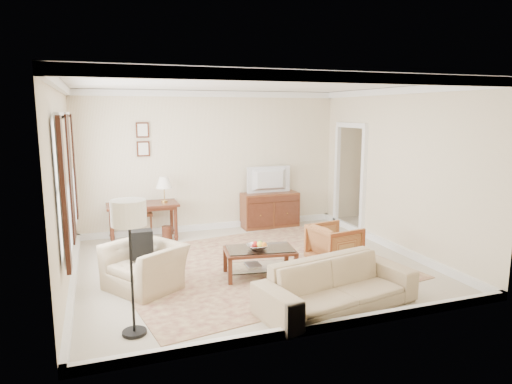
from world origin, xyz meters
TOP-DOWN VIEW (x-y plane):
  - room_shell at (0.00, 0.00)m, footprint 5.51×5.01m
  - annex_bedroom at (4.49, 1.15)m, footprint 3.00×2.70m
  - window_front at (-2.70, -0.70)m, footprint 0.12×1.56m
  - window_rear at (-2.70, 0.90)m, footprint 0.12×1.56m
  - doorway at (2.71, 1.50)m, footprint 0.10×1.12m
  - rug at (0.04, -0.06)m, footprint 4.78×4.28m
  - writing_desk at (-1.50, 2.07)m, footprint 1.34×0.67m
  - desk_chair at (-1.52, 2.42)m, footprint 0.47×0.47m
  - desk_lamp at (-1.08, 2.07)m, footprint 0.32×0.32m
  - framed_prints at (-1.40, 2.47)m, footprint 0.25×0.04m
  - sideboard at (1.20, 2.23)m, footprint 1.22×0.47m
  - tv at (1.20, 2.21)m, footprint 0.93×0.53m
  - coffee_table at (-0.04, -0.55)m, footprint 1.12×0.76m
  - fruit_bowl at (-0.10, -0.59)m, footprint 0.42×0.42m
  - book_a at (-0.23, -0.47)m, footprint 0.28×0.04m
  - book_b at (0.13, -0.66)m, footprint 0.23×0.20m
  - striped_armchair at (1.31, -0.42)m, footprint 0.76×0.80m
  - club_armchair at (-1.73, -0.45)m, footprint 1.09×1.18m
  - backpack at (-1.76, -0.36)m, footprint 0.36×0.39m
  - sofa at (0.50, -1.95)m, footprint 2.17×1.01m
  - floor_lamp at (-2.00, -1.80)m, footprint 0.38×0.38m

SIDE VIEW (x-z plane):
  - rug at x=0.04m, z-range 0.00..0.01m
  - book_b at x=0.13m, z-range -0.02..0.36m
  - book_a at x=-0.23m, z-range -0.01..0.36m
  - coffee_table at x=-0.04m, z-range 0.12..0.56m
  - annex_bedroom at x=4.49m, z-range -1.11..1.79m
  - striped_armchair at x=1.31m, z-range 0.00..0.73m
  - sideboard at x=1.20m, z-range 0.00..0.75m
  - sofa at x=0.50m, z-range 0.00..0.82m
  - club_armchair at x=-1.73m, z-range 0.00..0.87m
  - fruit_bowl at x=-0.10m, z-range 0.44..0.55m
  - desk_chair at x=-1.52m, z-range 0.00..1.05m
  - writing_desk at x=-1.50m, z-range 0.25..0.99m
  - backpack at x=-1.76m, z-range 0.48..0.88m
  - desk_lamp at x=-1.08m, z-range 0.73..1.23m
  - doorway at x=2.71m, z-range -0.05..2.20m
  - tv at x=1.20m, z-range 1.16..1.28m
  - floor_lamp at x=-2.00m, z-range 0.52..2.06m
  - window_front at x=-2.70m, z-range 0.65..2.45m
  - window_rear at x=-2.70m, z-range 0.65..2.45m
  - framed_prints at x=-1.40m, z-range 1.60..2.28m
  - room_shell at x=0.00m, z-range 1.02..3.93m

